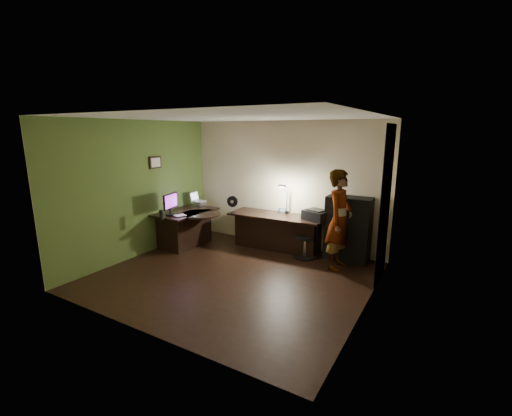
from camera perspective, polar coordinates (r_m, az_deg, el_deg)
The scene contains 27 objects.
floor at distance 6.13m, azimuth -3.81°, elevation -11.25°, with size 4.50×4.00×0.01m, color black.
ceiling at distance 5.61m, azimuth -4.22°, elevation 14.94°, with size 4.50×4.00×0.01m, color silver.
wall_back at distance 7.44m, azimuth 4.72°, elevation 3.91°, with size 4.50×0.01×2.70m, color #BFB08B.
wall_front at distance 4.26m, azimuth -19.34°, elevation -3.45°, with size 4.50×0.01×2.70m, color #BFB08B.
wall_left at distance 7.22m, azimuth -19.01°, elevation 2.98°, with size 0.01×4.00×2.70m, color #BFB08B.
wall_right at distance 4.85m, azimuth 18.62°, elevation -1.48°, with size 0.01×4.00×2.70m, color #BFB08B.
green_wall_overlay at distance 7.20m, azimuth -18.93°, elevation 2.97°, with size 0.00×4.00×2.70m, color #486127.
arched_doorway at distance 5.97m, azimuth 20.74°, elevation 0.45°, with size 0.01×0.90×2.60m, color black.
french_door at distance 4.42m, azimuth 16.60°, elevation -6.76°, with size 0.02×0.92×2.10m, color white.
framed_picture at distance 7.43m, azimuth -16.48°, elevation 7.31°, with size 0.04×0.30×0.25m, color black.
desk_left at distance 7.70m, azimuth -11.49°, elevation -3.33°, with size 0.83×1.35×0.78m, color black.
desk_right at distance 7.32m, azimuth 3.31°, elevation -4.02°, with size 2.01×0.70×0.76m, color black.
cabinet at distance 6.88m, azimuth 15.09°, elevation -3.37°, with size 0.84×0.42×1.26m, color black.
laptop_stand at distance 8.04m, azimuth -9.44°, elevation 0.76°, with size 0.23×0.19×0.10m, color silver.
laptop at distance 8.01m, azimuth -9.48°, elevation 1.80°, with size 0.30×0.28×0.20m, color silver.
monitor at distance 7.26m, azimuth -14.14°, elevation 0.17°, with size 0.10×0.49×0.32m, color black.
mouse at distance 6.97m, azimuth -10.28°, elevation -1.41°, with size 0.05×0.08×0.03m, color silver.
phone at distance 7.05m, azimuth -10.38°, elevation -1.33°, with size 0.06×0.12×0.01m, color black.
pen at distance 7.31m, azimuth -9.23°, elevation -0.78°, with size 0.01×0.13×0.01m, color black.
speaker at distance 6.89m, azimuth -15.51°, elevation -1.12°, with size 0.07×0.07×0.19m, color black.
notepad at distance 7.15m, azimuth -12.55°, elevation -1.22°, with size 0.16×0.22×0.01m, color silver.
desk_fan at distance 7.37m, azimuth -3.87°, elevation 0.62°, with size 0.24×0.13×0.37m, color black.
headphones at distance 7.44m, azimuth 4.43°, elevation -0.34°, with size 0.21×0.09×0.10m, color #0F5399.
printer at distance 6.87m, azimuth 10.06°, elevation -1.11°, with size 0.49×0.38×0.22m, color black.
desk_lamp at distance 7.26m, azimuth 5.18°, elevation 1.74°, with size 0.17×0.32×0.70m, color black.
office_chair at distance 6.90m, azimuth 8.23°, elevation -4.72°, with size 0.48×0.48×0.87m, color black.
person at distance 6.36m, azimuth 13.74°, elevation -1.95°, with size 0.65×0.44×1.83m, color #D8A88C.
Camera 1 is at (3.16, -4.63, 2.49)m, focal length 24.00 mm.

